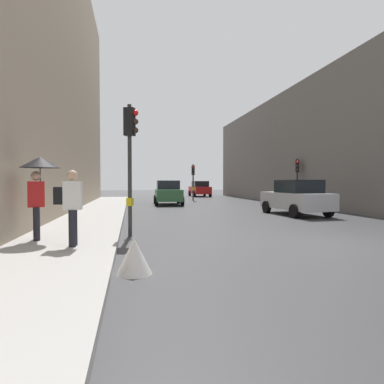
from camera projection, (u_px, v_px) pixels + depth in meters
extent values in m
plane|color=#38383A|center=(338.00, 244.00, 8.84)|extent=(120.00, 120.00, 0.00)
cube|color=#A8A5A0|center=(90.00, 221.00, 13.46)|extent=(2.65, 40.00, 0.16)
cube|color=slate|center=(367.00, 147.00, 24.51)|extent=(12.00, 35.82, 8.45)
cylinder|color=#2D2D2D|center=(130.00, 171.00, 10.03)|extent=(0.12, 0.12, 3.99)
cube|color=black|center=(129.00, 122.00, 9.98)|extent=(0.37, 0.34, 0.84)
cube|color=yellow|center=(130.00, 202.00, 10.06)|extent=(0.22, 0.25, 0.24)
sphere|color=red|center=(135.00, 113.00, 9.94)|extent=(0.18, 0.18, 0.18)
sphere|color=#2D231E|center=(135.00, 122.00, 9.94)|extent=(0.18, 0.18, 0.18)
sphere|color=#2D231E|center=(135.00, 130.00, 9.95)|extent=(0.18, 0.18, 0.18)
cylinder|color=#2D2D2D|center=(193.00, 182.00, 29.47)|extent=(0.12, 0.12, 3.22)
cube|color=black|center=(193.00, 170.00, 29.44)|extent=(0.24, 0.30, 0.84)
cube|color=yellow|center=(193.00, 189.00, 29.49)|extent=(0.20, 0.16, 0.24)
sphere|color=red|center=(194.00, 167.00, 29.24)|extent=(0.18, 0.18, 0.18)
sphere|color=#2D231E|center=(194.00, 170.00, 29.25)|extent=(0.18, 0.18, 0.18)
sphere|color=#2D231E|center=(193.00, 173.00, 29.26)|extent=(0.18, 0.18, 0.18)
cylinder|color=#2D2D2D|center=(297.00, 183.00, 22.12)|extent=(0.12, 0.12, 3.24)
cube|color=black|center=(297.00, 166.00, 22.09)|extent=(0.34, 0.37, 0.84)
cube|color=yellow|center=(297.00, 191.00, 22.14)|extent=(0.25, 0.23, 0.24)
sphere|color=red|center=(298.00, 162.00, 21.89)|extent=(0.18, 0.18, 0.18)
sphere|color=#2D231E|center=(298.00, 166.00, 21.90)|extent=(0.18, 0.18, 0.18)
sphere|color=#2D231E|center=(298.00, 170.00, 21.91)|extent=(0.18, 0.18, 0.18)
cube|color=#BCBCC1|center=(296.00, 201.00, 16.59)|extent=(2.11, 4.32, 0.80)
cube|color=black|center=(298.00, 186.00, 16.32)|extent=(1.75, 2.11, 0.64)
cylinder|color=black|center=(267.00, 207.00, 17.68)|extent=(0.27, 0.65, 0.64)
cylinder|color=black|center=(296.00, 206.00, 18.13)|extent=(0.27, 0.65, 0.64)
cylinder|color=black|center=(294.00, 211.00, 15.07)|extent=(0.27, 0.65, 0.64)
cylinder|color=black|center=(328.00, 210.00, 15.52)|extent=(0.27, 0.65, 0.64)
cube|color=red|center=(200.00, 190.00, 37.79)|extent=(1.88, 4.23, 0.80)
cube|color=black|center=(200.00, 184.00, 37.52)|extent=(1.64, 2.03, 0.64)
cylinder|color=black|center=(190.00, 193.00, 38.94)|extent=(0.23, 0.64, 0.64)
cylinder|color=black|center=(205.00, 193.00, 39.30)|extent=(0.23, 0.64, 0.64)
cylinder|color=black|center=(194.00, 194.00, 36.30)|extent=(0.23, 0.64, 0.64)
cylinder|color=black|center=(210.00, 194.00, 36.66)|extent=(0.23, 0.64, 0.64)
cube|color=#2D6038|center=(168.00, 195.00, 24.13)|extent=(1.97, 4.27, 0.80)
cube|color=black|center=(168.00, 185.00, 24.36)|extent=(1.68, 2.06, 0.64)
cylinder|color=black|center=(182.00, 201.00, 22.93)|extent=(0.25, 0.65, 0.64)
cylinder|color=black|center=(156.00, 201.00, 22.68)|extent=(0.25, 0.65, 0.64)
cylinder|color=black|center=(179.00, 199.00, 25.61)|extent=(0.25, 0.65, 0.64)
cylinder|color=black|center=(155.00, 199.00, 25.35)|extent=(0.25, 0.65, 0.64)
cylinder|color=black|center=(37.00, 223.00, 8.58)|extent=(0.16, 0.16, 0.85)
cylinder|color=black|center=(37.00, 224.00, 8.40)|extent=(0.16, 0.16, 0.85)
cube|color=red|center=(36.00, 194.00, 8.47)|extent=(0.45, 0.35, 0.66)
sphere|color=tan|center=(36.00, 176.00, 8.45)|extent=(0.24, 0.24, 0.24)
cylinder|color=black|center=(40.00, 184.00, 8.50)|extent=(0.02, 0.02, 0.90)
cone|color=black|center=(40.00, 162.00, 8.48)|extent=(1.00, 1.00, 0.28)
cylinder|color=black|center=(74.00, 227.00, 7.80)|extent=(0.16, 0.16, 0.85)
cylinder|color=black|center=(72.00, 228.00, 7.60)|extent=(0.16, 0.16, 0.85)
cube|color=silver|center=(73.00, 195.00, 7.67)|extent=(0.41, 0.27, 0.66)
sphere|color=tan|center=(72.00, 175.00, 7.66)|extent=(0.24, 0.24, 0.24)
cube|color=black|center=(59.00, 196.00, 7.63)|extent=(0.21, 0.28, 0.40)
cone|color=silver|center=(134.00, 256.00, 5.92)|extent=(0.64, 0.64, 0.65)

